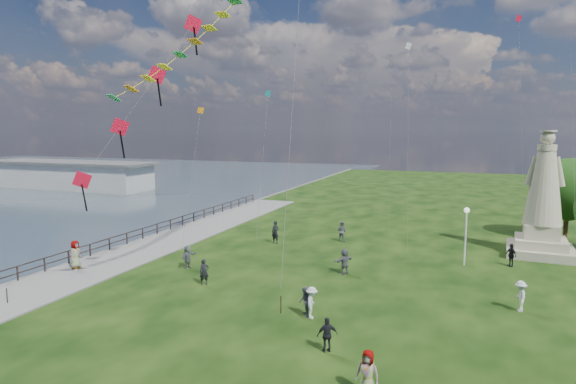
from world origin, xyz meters
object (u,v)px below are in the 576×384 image
at_px(person_0, 204,272).
at_px(person_6, 275,232).
at_px(statue, 543,209).
at_px(person_3, 327,335).
at_px(pier_pavilion, 70,175).
at_px(person_1, 305,301).
at_px(person_2, 312,303).
at_px(person_10, 75,256).
at_px(lamppost, 466,224).
at_px(person_4, 368,373).
at_px(person_5, 188,257).
at_px(person_9, 511,255).
at_px(person_7, 342,231).
at_px(person_11, 345,261).
at_px(person_8, 520,296).

bearing_deg(person_0, person_6, 50.79).
xyz_separation_m(statue, person_3, (-10.38, -20.53, -2.71)).
relative_size(pier_pavilion, person_6, 16.34).
bearing_deg(statue, person_1, -122.47).
bearing_deg(person_2, person_0, 59.09).
bearing_deg(statue, person_6, -166.19).
xyz_separation_m(person_1, person_10, (-16.73, 2.18, 0.19)).
bearing_deg(person_10, lamppost, -74.21).
height_order(statue, person_4, statue).
xyz_separation_m(person_1, person_2, (0.42, -0.17, 0.05)).
xyz_separation_m(statue, person_0, (-19.69, -14.69, -2.69)).
xyz_separation_m(person_4, person_5, (-14.35, 11.21, -0.06)).
xyz_separation_m(person_2, person_9, (9.85, 13.36, -0.01)).
bearing_deg(statue, person_3, -113.19).
xyz_separation_m(pier_pavilion, person_3, (55.86, -42.25, -1.09)).
relative_size(pier_pavilion, statue, 3.28).
relative_size(person_0, person_7, 0.92).
distance_m(pier_pavilion, person_7, 56.17).
distance_m(statue, person_5, 25.67).
relative_size(person_0, person_3, 1.04).
height_order(person_1, person_6, person_6).
xyz_separation_m(statue, person_1, (-12.52, -17.16, -2.72)).
xyz_separation_m(person_3, person_6, (-9.27, 17.01, 0.17)).
relative_size(person_7, person_11, 1.01).
distance_m(person_9, person_10, 29.16).
distance_m(person_7, person_10, 20.21).
bearing_deg(person_5, person_2, -113.44).
distance_m(pier_pavilion, person_11, 62.36).
xyz_separation_m(person_4, person_7, (-6.67, 22.45, -0.00)).
xyz_separation_m(person_7, person_9, (12.56, -3.13, -0.06)).
bearing_deg(pier_pavilion, person_9, -21.86).
bearing_deg(person_8, person_2, -70.98).
bearing_deg(person_2, person_1, 56.67).
bearing_deg(person_9, person_11, -98.23).
height_order(person_2, person_4, person_4).
bearing_deg(person_1, lamppost, 127.53).
relative_size(person_0, person_1, 1.04).
bearing_deg(pier_pavilion, person_10, -44.77).
distance_m(statue, person_4, 24.81).
bearing_deg(person_11, person_10, -39.72).
xyz_separation_m(lamppost, person_11, (-7.18, -4.79, -2.05)).
height_order(person_1, person_9, person_9).
xyz_separation_m(person_1, person_11, (0.15, 7.51, 0.09)).
bearing_deg(person_8, lamppost, -167.14).
bearing_deg(person_2, person_4, -158.18).
bearing_deg(person_9, person_4, -54.55).
xyz_separation_m(pier_pavilion, person_9, (64.00, -25.68, -1.06)).
bearing_deg(person_0, person_1, -58.05).
bearing_deg(person_11, person_7, -131.76).
bearing_deg(person_3, person_5, -65.59).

